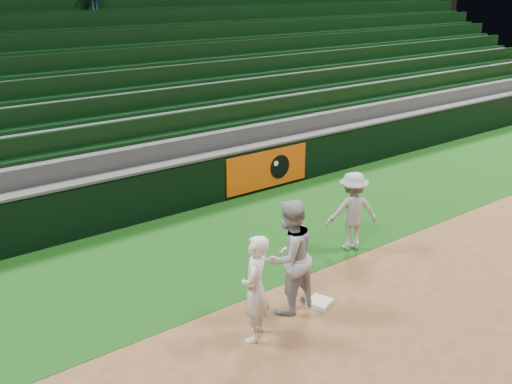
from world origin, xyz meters
The scene contains 8 objects.
ground centered at (0.00, 0.00, 0.00)m, with size 70.00×70.00×0.00m, color brown.
foul_grass centered at (0.00, 3.00, 0.00)m, with size 36.00×4.20×0.01m, color #0E380E.
first_base centered at (0.18, -0.01, 0.04)m, with size 0.37×0.37×0.08m, color white.
first_baseman centered at (-1.28, -0.10, 0.86)m, with size 0.63×0.41×1.72m, color white.
baserunner centered at (-0.34, 0.22, 0.98)m, with size 0.96×0.75×1.97m, color #A5A8B0.
base_coach centered at (2.20, 1.22, 0.83)m, with size 1.07×0.61×1.65m, color #A2A4B0.
field_wall centered at (0.03, 5.20, 0.63)m, with size 36.00×0.45×1.25m.
stadium_seating centered at (0.00, 8.97, 1.70)m, with size 36.00×5.95×5.41m.
Camera 1 is at (-5.85, -6.12, 5.20)m, focal length 40.00 mm.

